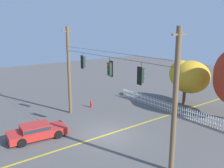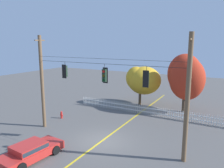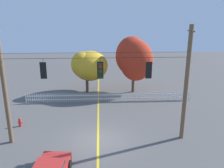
{
  "view_description": "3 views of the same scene",
  "coord_description": "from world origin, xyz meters",
  "px_view_note": "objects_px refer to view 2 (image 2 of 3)",
  "views": [
    {
      "loc": [
        14.69,
        -10.68,
        8.38
      ],
      "look_at": [
        0.74,
        -0.16,
        4.3
      ],
      "focal_mm": 39.28,
      "sensor_mm": 36.0,
      "label": 1
    },
    {
      "loc": [
        8.7,
        -14.12,
        7.77
      ],
      "look_at": [
        1.07,
        -0.31,
        4.81
      ],
      "focal_mm": 35.23,
      "sensor_mm": 36.0,
      "label": 2
    },
    {
      "loc": [
        0.22,
        -15.83,
        9.17
      ],
      "look_at": [
        1.05,
        -0.16,
        4.41
      ],
      "focal_mm": 37.9,
      "sensor_mm": 36.0,
      "label": 3
    }
  ],
  "objects_px": {
    "autumn_maple_mid": "(186,76)",
    "traffic_signal_southbound_primary": "(146,79)",
    "fire_hydrant": "(61,115)",
    "traffic_signal_northbound_primary": "(65,71)",
    "traffic_signal_westbound_side": "(104,75)",
    "parked_car": "(31,151)",
    "autumn_maple_near_fence": "(142,80)"
  },
  "relations": [
    {
      "from": "autumn_maple_mid",
      "to": "fire_hydrant",
      "type": "relative_size",
      "value": 8.66
    },
    {
      "from": "autumn_maple_mid",
      "to": "fire_hydrant",
      "type": "bearing_deg",
      "value": -141.44
    },
    {
      "from": "traffic_signal_northbound_primary",
      "to": "parked_car",
      "type": "bearing_deg",
      "value": -79.89
    },
    {
      "from": "traffic_signal_westbound_side",
      "to": "traffic_signal_southbound_primary",
      "type": "height_order",
      "value": "same"
    },
    {
      "from": "autumn_maple_near_fence",
      "to": "parked_car",
      "type": "bearing_deg",
      "value": -95.61
    },
    {
      "from": "parked_car",
      "to": "traffic_signal_southbound_primary",
      "type": "bearing_deg",
      "value": 36.96
    },
    {
      "from": "traffic_signal_northbound_primary",
      "to": "traffic_signal_southbound_primary",
      "type": "height_order",
      "value": "same"
    },
    {
      "from": "traffic_signal_southbound_primary",
      "to": "fire_hydrant",
      "type": "xyz_separation_m",
      "value": [
        -10.14,
        2.56,
        -4.99
      ]
    },
    {
      "from": "autumn_maple_mid",
      "to": "traffic_signal_northbound_primary",
      "type": "bearing_deg",
      "value": -124.98
    },
    {
      "from": "traffic_signal_southbound_primary",
      "to": "parked_car",
      "type": "relative_size",
      "value": 0.32
    },
    {
      "from": "autumn_maple_mid",
      "to": "traffic_signal_westbound_side",
      "type": "bearing_deg",
      "value": -109.53
    },
    {
      "from": "traffic_signal_westbound_side",
      "to": "autumn_maple_near_fence",
      "type": "distance_m",
      "value": 11.87
    },
    {
      "from": "traffic_signal_southbound_primary",
      "to": "autumn_maple_near_fence",
      "type": "height_order",
      "value": "traffic_signal_southbound_primary"
    },
    {
      "from": "autumn_maple_mid",
      "to": "traffic_signal_southbound_primary",
      "type": "bearing_deg",
      "value": -93.02
    },
    {
      "from": "traffic_signal_westbound_side",
      "to": "fire_hydrant",
      "type": "xyz_separation_m",
      "value": [
        -6.79,
        2.54,
        -4.97
      ]
    },
    {
      "from": "traffic_signal_westbound_side",
      "to": "autumn_maple_mid",
      "type": "xyz_separation_m",
      "value": [
        3.93,
        11.08,
        -1.24
      ]
    },
    {
      "from": "traffic_signal_southbound_primary",
      "to": "traffic_signal_westbound_side",
      "type": "bearing_deg",
      "value": 179.67
    },
    {
      "from": "traffic_signal_westbound_side",
      "to": "parked_car",
      "type": "relative_size",
      "value": 0.33
    },
    {
      "from": "traffic_signal_northbound_primary",
      "to": "autumn_maple_mid",
      "type": "relative_size",
      "value": 0.21
    },
    {
      "from": "traffic_signal_southbound_primary",
      "to": "parked_car",
      "type": "height_order",
      "value": "traffic_signal_southbound_primary"
    },
    {
      "from": "autumn_maple_near_fence",
      "to": "fire_hydrant",
      "type": "relative_size",
      "value": 6.41
    },
    {
      "from": "traffic_signal_southbound_primary",
      "to": "parked_car",
      "type": "distance_m",
      "value": 9.24
    },
    {
      "from": "traffic_signal_southbound_primary",
      "to": "traffic_signal_northbound_primary",
      "type": "bearing_deg",
      "value": 180.0
    },
    {
      "from": "traffic_signal_westbound_side",
      "to": "autumn_maple_mid",
      "type": "bearing_deg",
      "value": 70.47
    },
    {
      "from": "traffic_signal_northbound_primary",
      "to": "traffic_signal_westbound_side",
      "type": "xyz_separation_m",
      "value": [
        3.84,
        0.02,
        -0.09
      ]
    },
    {
      "from": "traffic_signal_westbound_side",
      "to": "traffic_signal_northbound_primary",
      "type": "bearing_deg",
      "value": -179.72
    },
    {
      "from": "parked_car",
      "to": "traffic_signal_northbound_primary",
      "type": "bearing_deg",
      "value": 100.11
    },
    {
      "from": "traffic_signal_westbound_side",
      "to": "fire_hydrant",
      "type": "height_order",
      "value": "traffic_signal_westbound_side"
    },
    {
      "from": "traffic_signal_northbound_primary",
      "to": "autumn_maple_mid",
      "type": "height_order",
      "value": "autumn_maple_mid"
    },
    {
      "from": "traffic_signal_southbound_primary",
      "to": "autumn_maple_near_fence",
      "type": "relative_size",
      "value": 0.3
    },
    {
      "from": "autumn_maple_near_fence",
      "to": "autumn_maple_mid",
      "type": "relative_size",
      "value": 0.74
    },
    {
      "from": "traffic_signal_northbound_primary",
      "to": "fire_hydrant",
      "type": "bearing_deg",
      "value": 139.15
    }
  ]
}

